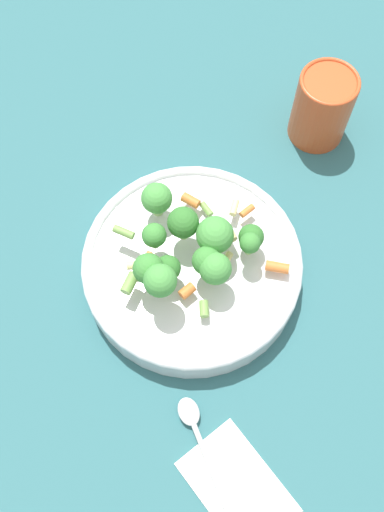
{
  "coord_description": "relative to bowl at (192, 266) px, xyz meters",
  "views": [
    {
      "loc": [
        -0.21,
        -0.24,
        0.77
      ],
      "look_at": [
        0.0,
        0.0,
        0.06
      ],
      "focal_mm": 42.0,
      "sensor_mm": 36.0,
      "label": 1
    }
  ],
  "objects": [
    {
      "name": "ground_plane",
      "position": [
        0.0,
        0.0,
        -0.03
      ],
      "size": [
        3.0,
        3.0,
        0.0
      ],
      "primitive_type": "plane",
      "color": "#2D6066"
    },
    {
      "name": "cup",
      "position": [
        0.3,
        0.05,
        0.03
      ],
      "size": [
        0.08,
        0.08,
        0.12
      ],
      "color": "#CC4C23",
      "rests_on": "ground_plane"
    },
    {
      "name": "pasta_salad",
      "position": [
        -0.0,
        0.0,
        0.07
      ],
      "size": [
        0.21,
        0.2,
        0.08
      ],
      "color": "#8CB766",
      "rests_on": "bowl"
    },
    {
      "name": "spoon",
      "position": [
        -0.14,
        -0.18,
        -0.02
      ],
      "size": [
        0.08,
        0.19,
        0.01
      ],
      "rotation": [
        0.0,
        0.0,
        7.51
      ],
      "color": "silver",
      "rests_on": "napkin"
    },
    {
      "name": "napkin",
      "position": [
        -0.14,
        -0.24,
        -0.02
      ],
      "size": [
        0.1,
        0.14,
        0.01
      ],
      "color": "white",
      "rests_on": "ground_plane"
    },
    {
      "name": "bowl",
      "position": [
        0.0,
        0.0,
        0.0
      ],
      "size": [
        0.29,
        0.29,
        0.05
      ],
      "color": "silver",
      "rests_on": "ground_plane"
    }
  ]
}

